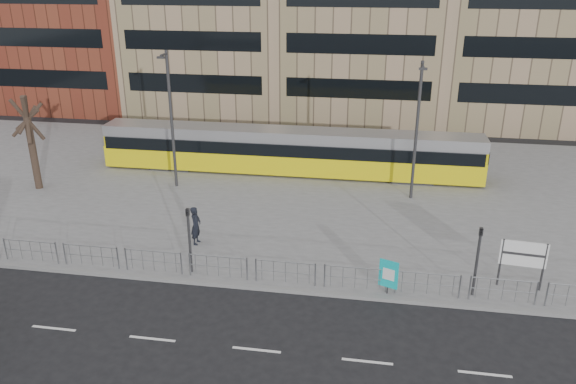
% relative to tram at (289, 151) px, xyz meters
% --- Properties ---
extents(ground, '(120.00, 120.00, 0.00)m').
position_rel_tram_xyz_m(ground, '(-0.14, -14.61, -1.63)').
color(ground, black).
rests_on(ground, ground).
extents(plaza, '(64.00, 24.00, 0.15)m').
position_rel_tram_xyz_m(plaza, '(-0.14, -2.61, -1.55)').
color(plaza, slate).
rests_on(plaza, ground).
extents(kerb, '(64.00, 0.25, 0.17)m').
position_rel_tram_xyz_m(kerb, '(-0.14, -14.56, -1.55)').
color(kerb, gray).
rests_on(kerb, ground).
extents(pedestrian_barrier, '(32.07, 0.07, 1.10)m').
position_rel_tram_xyz_m(pedestrian_barrier, '(1.86, -14.11, -0.65)').
color(pedestrian_barrier, gray).
rests_on(pedestrian_barrier, plaza).
extents(road_markings, '(62.00, 0.12, 0.01)m').
position_rel_tram_xyz_m(road_markings, '(0.86, -18.61, -1.62)').
color(road_markings, white).
rests_on(road_markings, ground).
extents(tram, '(25.02, 2.56, 2.95)m').
position_rel_tram_xyz_m(tram, '(0.00, 0.00, 0.00)').
color(tram, yellow).
rests_on(tram, plaza).
extents(station_sign, '(1.90, 0.26, 2.18)m').
position_rel_tram_xyz_m(station_sign, '(12.09, -12.80, 0.03)').
color(station_sign, '#2D2D30').
rests_on(station_sign, plaza).
extents(ad_panel, '(0.79, 0.36, 1.55)m').
position_rel_tram_xyz_m(ad_panel, '(6.54, -14.21, -0.57)').
color(ad_panel, '#2D2D30').
rests_on(ad_panel, plaza).
extents(pedestrian, '(0.50, 0.73, 1.95)m').
position_rel_tram_xyz_m(pedestrian, '(-2.83, -11.07, -0.50)').
color(pedestrian, black).
rests_on(pedestrian, plaza).
extents(traffic_light_west, '(0.17, 0.20, 3.10)m').
position_rel_tram_xyz_m(traffic_light_west, '(-2.19, -13.81, 0.50)').
color(traffic_light_west, '#2D2D30').
rests_on(traffic_light_west, plaza).
extents(traffic_light_east, '(0.17, 0.21, 3.10)m').
position_rel_tram_xyz_m(traffic_light_east, '(10.07, -13.72, 0.50)').
color(traffic_light_east, '#2D2D30').
rests_on(traffic_light_east, plaza).
extents(lamp_post_west, '(0.45, 1.04, 8.37)m').
position_rel_tram_xyz_m(lamp_post_west, '(-6.56, -3.73, 3.08)').
color(lamp_post_west, '#2D2D30').
rests_on(lamp_post_west, plaza).
extents(lamp_post_east, '(0.45, 1.04, 8.06)m').
position_rel_tram_xyz_m(lamp_post_east, '(7.91, -3.30, 2.92)').
color(lamp_post_east, '#2D2D30').
rests_on(lamp_post_east, plaza).
extents(bare_tree, '(5.00, 5.00, 8.30)m').
position_rel_tram_xyz_m(bare_tree, '(-14.90, -5.41, 4.54)').
color(bare_tree, '#2E2219').
rests_on(bare_tree, plaza).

